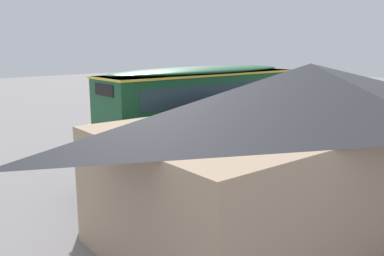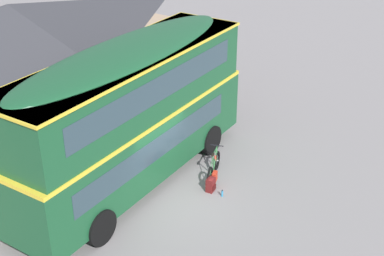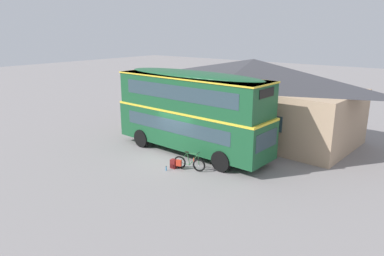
{
  "view_description": "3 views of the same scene",
  "coord_description": "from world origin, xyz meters",
  "px_view_note": "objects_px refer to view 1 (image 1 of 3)",
  "views": [
    {
      "loc": [
        12.41,
        14.46,
        5.74
      ],
      "look_at": [
        -0.12,
        0.39,
        1.87
      ],
      "focal_mm": 38.28,
      "sensor_mm": 36.0,
      "label": 1
    },
    {
      "loc": [
        -12.07,
        -8.05,
        10.1
      ],
      "look_at": [
        2.1,
        0.28,
        1.47
      ],
      "focal_mm": 50.38,
      "sensor_mm": 36.0,
      "label": 2
    },
    {
      "loc": [
        12.52,
        -14.08,
        7.01
      ],
      "look_at": [
        1.37,
        -0.02,
        2.03
      ],
      "focal_mm": 33.18,
      "sensor_mm": 36.0,
      "label": 3
    }
  ],
  "objects_px": {
    "double_decker_bus": "(202,115)",
    "backpack_on_ground": "(155,158)",
    "water_bottle_blue_sports": "(151,159)",
    "touring_bicycle": "(146,161)"
  },
  "relations": [
    {
      "from": "double_decker_bus",
      "to": "backpack_on_ground",
      "type": "distance_m",
      "value": 3.54
    },
    {
      "from": "double_decker_bus",
      "to": "water_bottle_blue_sports",
      "type": "relative_size",
      "value": 40.8
    },
    {
      "from": "water_bottle_blue_sports",
      "to": "double_decker_bus",
      "type": "bearing_deg",
      "value": 103.38
    },
    {
      "from": "backpack_on_ground",
      "to": "water_bottle_blue_sports",
      "type": "xyz_separation_m",
      "value": [
        -0.08,
        -0.48,
        -0.16
      ]
    },
    {
      "from": "backpack_on_ground",
      "to": "touring_bicycle",
      "type": "bearing_deg",
      "value": 21.39
    },
    {
      "from": "touring_bicycle",
      "to": "double_decker_bus",
      "type": "bearing_deg",
      "value": 124.79
    },
    {
      "from": "double_decker_bus",
      "to": "backpack_on_ground",
      "type": "bearing_deg",
      "value": -72.42
    },
    {
      "from": "double_decker_bus",
      "to": "touring_bicycle",
      "type": "distance_m",
      "value": 3.53
    },
    {
      "from": "backpack_on_ground",
      "to": "water_bottle_blue_sports",
      "type": "distance_m",
      "value": 0.51
    },
    {
      "from": "touring_bicycle",
      "to": "backpack_on_ground",
      "type": "relative_size",
      "value": 3.25
    }
  ]
}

